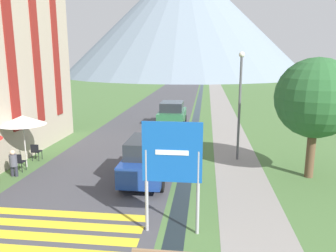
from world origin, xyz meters
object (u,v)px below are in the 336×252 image
cafe_umbrella_middle_white (23,120)px  streetlamp (240,97)px  cafe_chair_far_right (36,151)px  parked_car_near (147,159)px  cafe_chair_middle (19,161)px  tree_by_path (316,98)px  parked_car_far (172,114)px  person_seated_near (13,162)px  road_sign (172,162)px

cafe_umbrella_middle_white → streetlamp: bearing=13.3°
cafe_chair_far_right → cafe_umbrella_middle_white: cafe_umbrella_middle_white is taller
parked_car_near → cafe_chair_middle: 5.92m
cafe_chair_middle → tree_by_path: tree_by_path is taller
parked_car_near → parked_car_far: bearing=90.5°
cafe_umbrella_middle_white → person_seated_near: cafe_umbrella_middle_white is taller
road_sign → cafe_chair_far_right: bearing=141.0°
parked_car_far → tree_by_path: size_ratio=0.77×
parked_car_near → cafe_chair_far_right: (-5.98, 1.94, -0.39)m
person_seated_near → streetlamp: streetlamp is taller
cafe_chair_middle → person_seated_near: bearing=-67.0°
cafe_chair_far_right → cafe_chair_middle: bearing=-105.2°
cafe_umbrella_middle_white → tree_by_path: bearing=0.8°
parked_car_far → cafe_chair_middle: bearing=-117.9°
parked_car_near → cafe_chair_far_right: bearing=162.0°
parked_car_near → tree_by_path: bearing=9.3°
cafe_chair_middle → cafe_chair_far_right: bearing=105.7°
parked_car_near → cafe_chair_far_right: parked_car_near is taller
road_sign → parked_car_near: size_ratio=0.83×
road_sign → parked_car_far: size_ratio=0.85×
road_sign → streetlamp: streetlamp is taller
person_seated_near → cafe_chair_far_right: bearing=94.7°
parked_car_near → cafe_umbrella_middle_white: 6.15m
streetlamp → tree_by_path: bearing=-37.2°
cafe_chair_far_right → tree_by_path: size_ratio=0.17×
road_sign → cafe_umbrella_middle_white: size_ratio=1.35×
parked_car_near → streetlamp: 5.69m
cafe_umbrella_middle_white → person_seated_near: 2.02m
cafe_umbrella_middle_white → streetlamp: (9.98, 2.35, 0.90)m
parked_car_near → tree_by_path: tree_by_path is taller
cafe_chair_far_right → cafe_umbrella_middle_white: (0.05, -0.99, 1.74)m
cafe_chair_far_right → road_sign: bearing=-57.0°
parked_car_far → cafe_chair_far_right: 11.01m
parked_car_near → streetlamp: streetlamp is taller
parked_car_far → person_seated_near: bearing=-116.3°
cafe_chair_middle → parked_car_far: bearing=75.0°
streetlamp → cafe_umbrella_middle_white: bearing=-166.7°
cafe_umbrella_middle_white → streetlamp: size_ratio=0.46×
cafe_chair_middle → cafe_umbrella_middle_white: cafe_umbrella_middle_white is taller
road_sign → streetlamp: (2.55, 7.40, 0.99)m
streetlamp → tree_by_path: streetlamp is taller
parked_car_far → cafe_umbrella_middle_white: 11.90m
streetlamp → tree_by_path: 3.59m
cafe_chair_middle → streetlamp: streetlamp is taller
tree_by_path → cafe_chair_far_right: bearing=176.4°
parked_car_far → parked_car_near: bearing=-89.5°
cafe_chair_far_right → person_seated_near: 2.23m
road_sign → parked_car_near: bearing=110.0°
cafe_umbrella_middle_white → tree_by_path: 12.88m
parked_car_near → streetlamp: (4.05, 3.30, 2.25)m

